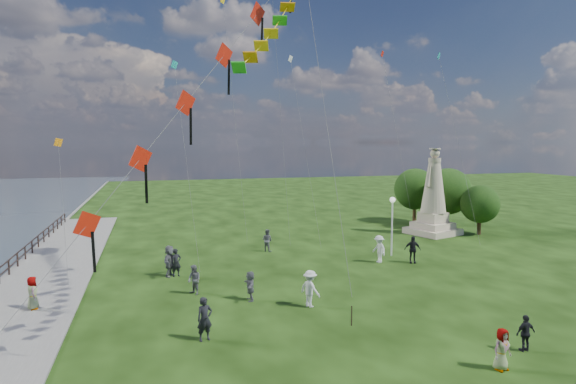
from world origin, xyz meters
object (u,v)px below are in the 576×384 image
object	(u,v)px
person_3	(526,333)
person_11	(250,286)
person_0	(205,319)
statue	(433,202)
lamppost	(392,214)
person_2	(310,289)
person_8	(379,249)
person_1	(194,280)
person_9	(413,249)
person_7	(267,240)
person_6	(176,263)
person_5	(170,261)
person_10	(33,295)
person_4	(502,349)

from	to	relation	value
person_3	person_11	bearing A→B (deg)	-46.21
person_0	statue	bearing A→B (deg)	23.32
lamppost	person_2	xyz separation A→B (m)	(-9.03, -8.59, -2.14)
person_3	person_8	xyz separation A→B (m)	(0.87, 14.19, 0.20)
person_1	person_9	size ratio (longest dim) A/B	0.87
person_1	person_7	distance (m)	10.80
person_11	statue	bearing A→B (deg)	128.13
person_11	lamppost	bearing A→B (deg)	123.81
person_3	person_7	distance (m)	20.32
person_6	statue	bearing A→B (deg)	-0.45
statue	person_5	distance (m)	24.18
person_7	person_10	world-z (taller)	person_7
statue	person_2	distance (m)	22.35
lamppost	person_10	world-z (taller)	lamppost
person_0	person_8	bearing A→B (deg)	21.91
person_6	person_7	xyz separation A→B (m)	(6.86, 5.06, -0.02)
person_0	person_9	distance (m)	17.36
statue	person_6	world-z (taller)	statue
person_0	person_11	distance (m)	5.23
person_0	person_9	xyz separation A→B (m)	(14.83, 9.02, 0.01)
person_4	person_9	distance (m)	15.33
lamppost	person_7	bearing A→B (deg)	155.15
statue	person_4	bearing A→B (deg)	-135.41
person_5	person_11	size ratio (longest dim) A/B	1.25
lamppost	person_1	distance (m)	15.40
person_5	person_0	bearing A→B (deg)	-147.23
person_1	person_7	world-z (taller)	person_7
person_7	person_8	size ratio (longest dim) A/B	0.90
person_6	person_8	size ratio (longest dim) A/B	0.92
person_10	person_11	world-z (taller)	person_10
person_6	person_11	world-z (taller)	person_6
person_3	person_7	size ratio (longest dim) A/B	0.87
statue	person_1	xyz separation A→B (m)	(-21.80, -11.46, -2.07)
person_4	person_7	xyz separation A→B (m)	(-3.64, 20.57, 0.07)
person_3	person_8	distance (m)	14.22
person_2	person_3	xyz separation A→B (m)	(6.41, -7.12, -0.19)
person_7	person_9	world-z (taller)	person_9
person_3	person_4	world-z (taller)	person_4
person_2	person_11	world-z (taller)	person_2
person_0	person_5	bearing A→B (deg)	80.08
lamppost	person_6	bearing A→B (deg)	-175.26
person_3	person_10	xyz separation A→B (m)	(-19.42, 10.18, 0.08)
person_3	person_4	size ratio (longest dim) A/B	0.95
person_7	person_11	size ratio (longest dim) A/B	1.09
person_8	person_5	bearing A→B (deg)	-103.24
person_5	person_1	bearing A→B (deg)	-137.19
person_6	person_10	size ratio (longest dim) A/B	1.06
person_3	lamppost	bearing A→B (deg)	-101.28
person_1	person_9	world-z (taller)	person_9
statue	person_8	distance (m)	12.27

